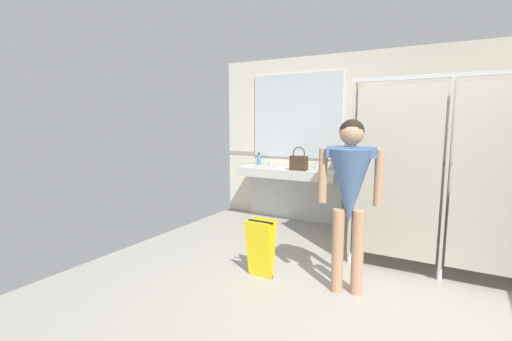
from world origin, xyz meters
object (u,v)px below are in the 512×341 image
object	(u,v)px
paper_cup	(321,168)
soap_dispenser	(259,160)
wet_floor_sign	(261,248)
handbag	(299,162)
person_standing	(350,186)

from	to	relation	value
paper_cup	soap_dispenser	bearing A→B (deg)	170.30
soap_dispenser	paper_cup	bearing A→B (deg)	-9.70
soap_dispenser	wet_floor_sign	xyz separation A→B (m)	(1.23, -2.17, -0.65)
handbag	wet_floor_sign	world-z (taller)	handbag
handbag	paper_cup	distance (m)	0.34
person_standing	wet_floor_sign	xyz separation A→B (m)	(-0.87, -0.10, -0.71)
person_standing	handbag	bearing A→B (deg)	125.01
person_standing	paper_cup	size ratio (longest dim) A/B	18.33
person_standing	wet_floor_sign	distance (m)	1.13
wet_floor_sign	soap_dispenser	bearing A→B (deg)	119.46
paper_cup	wet_floor_sign	size ratio (longest dim) A/B	0.15
handbag	paper_cup	world-z (taller)	handbag
person_standing	wet_floor_sign	bearing A→B (deg)	-173.73
handbag	wet_floor_sign	distance (m)	2.03
wet_floor_sign	person_standing	bearing A→B (deg)	6.27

